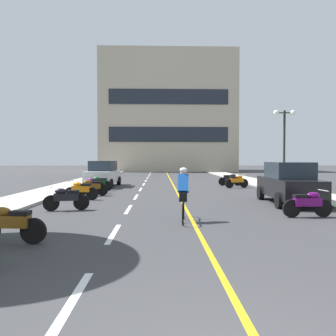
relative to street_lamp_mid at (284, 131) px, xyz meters
name	(u,v)px	position (x,y,z in m)	size (l,w,h in m)	color
ground_plane	(170,185)	(-7.35, 2.89, -3.80)	(140.00, 140.00, 0.00)	#38383A
curb_left	(82,182)	(-14.55, 5.89, -3.74)	(2.40, 72.00, 0.12)	#B7B2A8
curb_right	(254,181)	(-0.15, 5.89, -3.74)	(2.40, 72.00, 0.12)	#B7B2A8
lane_dash_0	(71,302)	(-9.35, -16.11, -3.80)	(0.14, 2.20, 0.01)	silver
lane_dash_1	(114,233)	(-9.35, -12.11, -3.80)	(0.14, 2.20, 0.01)	silver
lane_dash_2	(128,209)	(-9.35, -8.11, -3.80)	(0.14, 2.20, 0.01)	silver
lane_dash_3	(136,197)	(-9.35, -4.11, -3.80)	(0.14, 2.20, 0.01)	silver
lane_dash_4	(141,189)	(-9.35, -0.11, -3.80)	(0.14, 2.20, 0.01)	silver
lane_dash_5	(144,184)	(-9.35, 3.89, -3.80)	(0.14, 2.20, 0.01)	silver
lane_dash_6	(146,181)	(-9.35, 7.89, -3.80)	(0.14, 2.20, 0.01)	silver
lane_dash_7	(148,178)	(-9.35, 11.89, -3.80)	(0.14, 2.20, 0.01)	silver
lane_dash_8	(149,176)	(-9.35, 15.89, -3.80)	(0.14, 2.20, 0.01)	silver
lane_dash_9	(150,174)	(-9.35, 19.89, -3.80)	(0.14, 2.20, 0.01)	silver
lane_dash_10	(151,173)	(-9.35, 23.89, -3.80)	(0.14, 2.20, 0.01)	silver
lane_dash_11	(151,172)	(-9.35, 27.89, -3.80)	(0.14, 2.20, 0.01)	silver
centre_line_yellow	(172,182)	(-7.10, 5.89, -3.80)	(0.12, 66.00, 0.01)	gold
office_building	(168,114)	(-6.73, 31.87, 5.55)	(21.16, 10.09, 18.70)	#BCAD93
street_lamp_mid	(284,131)	(0.00, 0.00, 0.00)	(1.46, 0.36, 5.02)	black
parked_car_near	(289,183)	(-2.48, -6.75, -2.89)	(2.11, 4.29, 1.82)	black
parked_car_mid	(103,174)	(-12.13, 2.10, -2.89)	(2.14, 4.30, 1.82)	black
motorcycle_1	(10,223)	(-11.61, -13.03, -3.33)	(1.70, 0.60, 0.92)	black
motorcycle_2	(308,203)	(-3.15, -9.96, -3.33)	(1.70, 0.60, 0.92)	black
motorcycle_3	(66,198)	(-11.69, -8.35, -3.33)	(1.69, 0.63, 0.92)	black
motorcycle_4	(81,190)	(-11.91, -5.15, -3.33)	(1.68, 0.64, 0.92)	black
motorcycle_5	(91,187)	(-11.73, -3.65, -3.33)	(1.67, 0.69, 0.92)	black
motorcycle_6	(94,185)	(-11.91, -2.19, -3.33)	(1.66, 0.74, 0.92)	black
motorcycle_7	(99,183)	(-11.87, -0.78, -3.33)	(1.67, 0.69, 0.92)	black
motorcycle_8	(237,181)	(-2.89, 0.78, -3.33)	(1.67, 0.70, 0.92)	black
motorcycle_9	(230,179)	(-2.94, 2.58, -3.33)	(1.70, 0.60, 0.92)	black
cyclist_rider	(183,193)	(-7.39, -10.52, -2.91)	(0.43, 1.77, 1.71)	black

